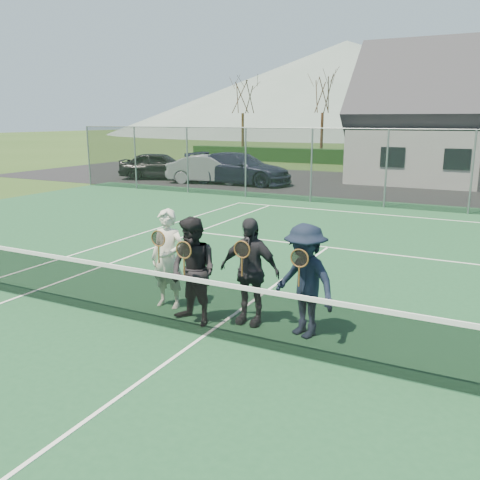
{
  "coord_description": "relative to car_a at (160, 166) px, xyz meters",
  "views": [
    {
      "loc": [
        3.89,
        -6.36,
        3.36
      ],
      "look_at": [
        -0.13,
        1.5,
        1.25
      ],
      "focal_mm": 38.0,
      "sensor_mm": 36.0,
      "label": 1
    }
  ],
  "objects": [
    {
      "name": "tennis_net",
      "position": [
        13.47,
        -17.49,
        -0.23
      ],
      "size": [
        11.68,
        0.08,
        1.1
      ],
      "color": "slate",
      "rests_on": "ground"
    },
    {
      "name": "ground",
      "position": [
        13.47,
        2.51,
        -0.77
      ],
      "size": [
        220.0,
        220.0,
        0.0
      ],
      "primitive_type": "plane",
      "color": "#2C491A",
      "rests_on": "ground"
    },
    {
      "name": "tree_c",
      "position": [
        15.47,
        15.51,
        5.02
      ],
      "size": [
        3.2,
        3.2,
        7.77
      ],
      "color": "#3B2715",
      "rests_on": "ground"
    },
    {
      "name": "car_c",
      "position": [
        5.09,
        0.04,
        0.05
      ],
      "size": [
        5.7,
        2.4,
        1.64
      ],
      "primitive_type": "imported",
      "rotation": [
        0.0,
        0.0,
        1.55
      ],
      "color": "black",
      "rests_on": "ground"
    },
    {
      "name": "hill_west",
      "position": [
        -11.53,
        77.51,
        8.23
      ],
      "size": [
        110.0,
        110.0,
        18.0
      ],
      "primitive_type": "cone",
      "color": "slate",
      "rests_on": "ground"
    },
    {
      "name": "player_c",
      "position": [
        13.85,
        -16.66,
        0.15
      ],
      "size": [
        1.07,
        0.52,
        1.8
      ],
      "color": "#232328",
      "rests_on": "court_surface"
    },
    {
      "name": "court_surface",
      "position": [
        13.47,
        -17.49,
        -0.76
      ],
      "size": [
        30.0,
        30.0,
        0.02
      ],
      "primitive_type": "cube",
      "color": "#1C4C2B",
      "rests_on": "ground"
    },
    {
      "name": "hedge_row",
      "position": [
        13.47,
        14.51,
        -0.22
      ],
      "size": [
        40.0,
        1.2,
        1.1
      ],
      "primitive_type": "cube",
      "color": "black",
      "rests_on": "ground"
    },
    {
      "name": "player_a",
      "position": [
        12.22,
        -16.65,
        0.15
      ],
      "size": [
        0.68,
        0.52,
        1.8
      ],
      "color": "silver",
      "rests_on": "court_surface"
    },
    {
      "name": "tarmac_carpark",
      "position": [
        9.47,
        2.51,
        -0.77
      ],
      "size": [
        40.0,
        12.0,
        0.01
      ],
      "primitive_type": "cube",
      "color": "black",
      "rests_on": "ground"
    },
    {
      "name": "perimeter_fence",
      "position": [
        13.47,
        -3.99,
        0.75
      ],
      "size": [
        30.07,
        0.07,
        3.02
      ],
      "color": "slate",
      "rests_on": "ground"
    },
    {
      "name": "tree_b",
      "position": [
        4.47,
        15.51,
        5.02
      ],
      "size": [
        3.2,
        3.2,
        7.77
      ],
      "color": "#382214",
      "rests_on": "ground"
    },
    {
      "name": "player_d",
      "position": [
        14.84,
        -16.73,
        0.15
      ],
      "size": [
        1.33,
        1.08,
        1.8
      ],
      "color": "black",
      "rests_on": "court_surface"
    },
    {
      "name": "car_a",
      "position": [
        0.0,
        0.0,
        0.0
      ],
      "size": [
        4.88,
        3.28,
        1.54
      ],
      "primitive_type": "imported",
      "rotation": [
        0.0,
        0.0,
        1.92
      ],
      "color": "black",
      "rests_on": "ground"
    },
    {
      "name": "player_b",
      "position": [
        13.04,
        -17.1,
        0.15
      ],
      "size": [
        1.01,
        0.87,
        1.8
      ],
      "color": "black",
      "rests_on": "court_surface"
    },
    {
      "name": "tree_a",
      "position": [
        -2.53,
        15.51,
        5.02
      ],
      "size": [
        3.2,
        3.2,
        7.77
      ],
      "color": "#3B2915",
      "rests_on": "ground"
    },
    {
      "name": "court_markings",
      "position": [
        13.47,
        -17.49,
        -0.75
      ],
      "size": [
        11.03,
        23.83,
        0.01
      ],
      "color": "white",
      "rests_on": "court_surface"
    },
    {
      "name": "car_b",
      "position": [
        3.51,
        -0.34,
        -0.03
      ],
      "size": [
        4.74,
        2.57,
        1.48
      ],
      "primitive_type": "imported",
      "rotation": [
        0.0,
        0.0,
        1.81
      ],
      "color": "#989CA1",
      "rests_on": "ground"
    }
  ]
}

